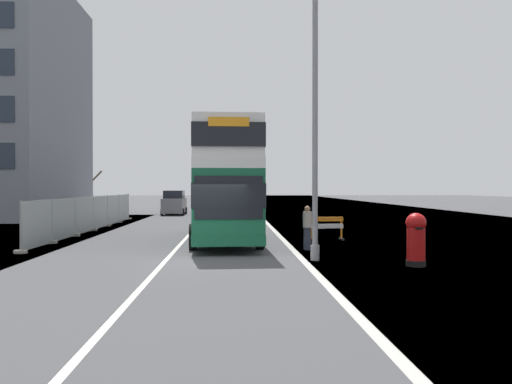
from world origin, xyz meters
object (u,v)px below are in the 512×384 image
object	(u,v)px
red_pillar_postbox	(416,237)
car_oncoming_near	(223,206)
double_decker_bus	(224,181)
lamppost_foreground	(315,129)
pedestrian_at_kerb	(307,228)
car_receding_mid	(174,203)
roadworks_barrier	(327,226)
car_receding_far	(232,200)

from	to	relation	value
red_pillar_postbox	car_oncoming_near	xyz separation A→B (m)	(-6.20, 22.19, 0.15)
double_decker_bus	lamppost_foreground	size ratio (longest dim) A/B	1.25
car_oncoming_near	double_decker_bus	bearing A→B (deg)	-88.95
car_oncoming_near	pedestrian_at_kerb	bearing A→B (deg)	-78.90
lamppost_foreground	red_pillar_postbox	bearing A→B (deg)	-25.99
red_pillar_postbox	car_receding_mid	distance (m)	32.95
double_decker_bus	pedestrian_at_kerb	xyz separation A→B (m)	(3.23, -3.63, -1.82)
double_decker_bus	lamppost_foreground	world-z (taller)	lamppost_foreground
double_decker_bus	car_oncoming_near	xyz separation A→B (m)	(-0.26, 14.18, -1.62)
roadworks_barrier	car_oncoming_near	bearing A→B (deg)	109.03
roadworks_barrier	car_oncoming_near	xyz separation A→B (m)	(-4.88, 14.16, 0.39)
lamppost_foreground	car_receding_mid	bearing A→B (deg)	104.58
lamppost_foreground	pedestrian_at_kerb	size ratio (longest dim) A/B	5.39
lamppost_foreground	roadworks_barrier	xyz separation A→B (m)	(1.55, 6.63, -3.65)
lamppost_foreground	car_receding_far	world-z (taller)	lamppost_foreground
roadworks_barrier	double_decker_bus	bearing A→B (deg)	-179.69
roadworks_barrier	red_pillar_postbox	bearing A→B (deg)	-80.66
lamppost_foreground	roadworks_barrier	bearing A→B (deg)	76.82
roadworks_barrier	pedestrian_at_kerb	distance (m)	3.91
car_receding_mid	pedestrian_at_kerb	bearing A→B (deg)	-73.55
car_receding_far	pedestrian_at_kerb	size ratio (longest dim) A/B	2.58
double_decker_bus	car_receding_mid	xyz separation A→B (m)	(-4.68, 23.18, -1.67)
red_pillar_postbox	car_receding_far	size ratio (longest dim) A/B	0.37
roadworks_barrier	car_oncoming_near	world-z (taller)	car_oncoming_near
red_pillar_postbox	roadworks_barrier	xyz separation A→B (m)	(-1.32, 8.03, -0.24)
lamppost_foreground	pedestrian_at_kerb	world-z (taller)	lamppost_foreground
red_pillar_postbox	car_oncoming_near	distance (m)	23.04
car_oncoming_near	roadworks_barrier	bearing A→B (deg)	-70.97
double_decker_bus	car_oncoming_near	bearing A→B (deg)	91.05
roadworks_barrier	car_oncoming_near	distance (m)	14.98
red_pillar_postbox	car_receding_mid	xyz separation A→B (m)	(-10.62, 31.19, 0.10)
double_decker_bus	car_oncoming_near	distance (m)	14.28
lamppost_foreground	roadworks_barrier	size ratio (longest dim) A/B	5.71
roadworks_barrier	car_oncoming_near	size ratio (longest dim) A/B	0.39
car_receding_mid	double_decker_bus	bearing A→B (deg)	-78.58
red_pillar_postbox	pedestrian_at_kerb	world-z (taller)	pedestrian_at_kerb
lamppost_foreground	car_oncoming_near	size ratio (longest dim) A/B	2.21
double_decker_bus	lamppost_foreground	bearing A→B (deg)	-65.09
red_pillar_postbox	car_oncoming_near	size ratio (longest dim) A/B	0.39
double_decker_bus	lamppost_foreground	xyz separation A→B (m)	(3.07, -6.61, 1.63)
lamppost_foreground	pedestrian_at_kerb	bearing A→B (deg)	86.84
car_oncoming_near	car_receding_far	bearing A→B (deg)	88.23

